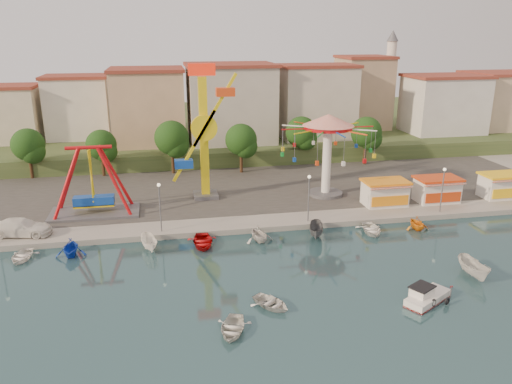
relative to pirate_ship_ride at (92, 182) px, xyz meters
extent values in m
plane|color=#15333A|center=(15.47, -19.93, -4.39)|extent=(200.00, 200.00, 0.00)
cube|color=#9E998E|center=(15.47, 42.07, -4.09)|extent=(200.00, 100.00, 0.60)
cube|color=#4C4944|center=(15.47, 10.07, -3.79)|extent=(90.00, 28.00, 0.01)
cube|color=#384C26|center=(15.47, 47.07, -2.89)|extent=(200.00, 60.00, 3.00)
cube|color=#59595E|center=(0.00, 0.00, -3.64)|extent=(10.00, 5.00, 0.30)
cube|color=#1343AB|center=(0.00, 0.00, -2.19)|extent=(4.50, 1.40, 1.00)
cylinder|color=red|center=(0.00, 0.00, 4.01)|extent=(5.00, 0.40, 0.40)
cube|color=#59595E|center=(13.13, 3.69, -3.54)|extent=(3.00, 3.00, 0.50)
cube|color=yellow|center=(13.13, 3.69, 3.71)|extent=(1.00, 1.00, 15.00)
cube|color=red|center=(13.13, 3.69, 12.01)|extent=(3.20, 0.50, 1.40)
cylinder|color=yellow|center=(13.13, 2.89, 5.21)|extent=(3.20, 0.50, 3.20)
cube|color=yellow|center=(14.44, 2.69, 7.33)|extent=(5.55, 0.35, 8.70)
cube|color=red|center=(15.75, 2.69, 9.46)|extent=(2.20, 1.20, 1.00)
cylinder|color=#59595E|center=(28.36, 1.69, -3.59)|extent=(4.40, 4.40, 0.40)
cylinder|color=white|center=(28.36, 1.69, 0.71)|extent=(1.10, 1.10, 9.00)
cylinder|color=red|center=(28.36, 1.69, 5.01)|extent=(6.00, 6.00, 0.50)
cone|color=red|center=(28.36, 1.69, 5.91)|extent=(6.40, 6.40, 1.40)
cube|color=white|center=(34.09, -3.43, -2.39)|extent=(5.00, 3.00, 2.80)
cube|color=orange|center=(34.09, -3.43, -0.84)|extent=(5.40, 3.40, 0.25)
cube|color=red|center=(34.09, -5.13, -1.19)|extent=(5.00, 0.77, 0.43)
cube|color=white|center=(40.96, -3.43, -2.39)|extent=(5.00, 3.00, 2.80)
cube|color=red|center=(40.96, -3.43, -0.84)|extent=(5.40, 3.40, 0.25)
cube|color=red|center=(40.96, -5.13, -1.19)|extent=(5.00, 0.77, 0.43)
cube|color=white|center=(49.89, -3.43, -2.39)|extent=(5.00, 3.00, 2.80)
cube|color=yellow|center=(49.89, -3.43, -0.84)|extent=(5.40, 3.40, 0.25)
cube|color=red|center=(49.89, -5.13, -1.19)|extent=(5.00, 0.77, 0.43)
cylinder|color=#59595E|center=(7.47, -6.93, -1.29)|extent=(0.14, 0.14, 5.00)
cylinder|color=#59595E|center=(23.47, -6.93, -1.29)|extent=(0.14, 0.14, 5.00)
cylinder|color=#59595E|center=(39.47, -6.93, -1.29)|extent=(0.14, 0.14, 5.00)
cylinder|color=#382314|center=(-10.53, 17.05, -2.00)|extent=(0.44, 0.44, 3.60)
sphere|color=black|center=(-10.53, 17.05, 1.10)|extent=(4.60, 4.60, 4.60)
cylinder|color=#382314|center=(-0.53, 16.31, -2.09)|extent=(0.44, 0.44, 3.40)
sphere|color=black|center=(-0.53, 16.31, 0.83)|extent=(4.35, 4.35, 4.35)
cylinder|color=#382314|center=(9.47, 15.88, -1.83)|extent=(0.44, 0.44, 3.92)
sphere|color=black|center=(9.47, 15.88, 1.54)|extent=(5.02, 5.02, 5.02)
cylinder|color=#382314|center=(19.47, 14.44, -1.96)|extent=(0.44, 0.44, 3.66)
sphere|color=black|center=(19.47, 14.44, 1.18)|extent=(4.68, 4.68, 4.68)
cylinder|color=#382314|center=(29.47, 17.43, -1.89)|extent=(0.44, 0.44, 3.80)
sphere|color=black|center=(29.47, 17.43, 1.37)|extent=(4.86, 4.86, 4.86)
cylinder|color=#382314|center=(39.47, 15.61, -1.91)|extent=(0.44, 0.44, 3.77)
sphere|color=black|center=(39.47, 15.61, 1.33)|extent=(4.83, 4.83, 4.83)
cube|color=silver|center=(-5.86, 31.46, 2.92)|extent=(12.33, 9.01, 8.63)
cube|color=tan|center=(7.29, 32.03, 4.22)|extent=(11.95, 9.28, 11.23)
cube|color=beige|center=(21.08, 28.87, 3.20)|extent=(12.59, 10.50, 9.20)
cube|color=beige|center=(34.54, 32.28, 3.22)|extent=(10.75, 9.23, 9.24)
cube|color=tan|center=(47.84, 30.40, 4.21)|extent=(12.77, 10.96, 11.21)
cube|color=silver|center=(59.62, 28.84, 4.78)|extent=(8.23, 8.98, 12.36)
cube|color=beige|center=(71.50, 33.78, 2.99)|extent=(11.59, 10.93, 8.76)
cylinder|color=silver|center=(51.47, 34.07, 6.61)|extent=(1.80, 1.80, 16.00)
cylinder|color=#59595E|center=(51.47, 34.07, 11.61)|extent=(2.80, 2.80, 0.30)
cone|color=#59595E|center=(51.47, 34.07, 15.61)|extent=(2.20, 2.20, 2.00)
cube|color=white|center=(28.18, -24.54, -4.13)|extent=(4.57, 3.60, 0.78)
cube|color=red|center=(28.18, -24.54, -4.32)|extent=(4.57, 3.60, 0.14)
cube|color=white|center=(27.66, -24.46, -3.48)|extent=(2.15, 1.99, 0.78)
cube|color=black|center=(27.66, -24.46, -3.05)|extent=(2.39, 2.23, 0.10)
torus|color=black|center=(28.18, -25.41, -4.00)|extent=(0.66, 0.48, 0.66)
torus|color=black|center=(29.40, -25.37, -4.00)|extent=(0.66, 0.48, 0.66)
imported|color=white|center=(15.73, -22.98, -4.05)|extent=(3.90, 4.13, 0.70)
imported|color=silver|center=(12.22, -25.87, -4.03)|extent=(3.49, 4.14, 0.73)
imported|color=silver|center=(34.31, -21.36, -3.60)|extent=(1.63, 4.13, 1.58)
imported|color=white|center=(-6.68, -5.33, -2.91)|extent=(6.40, 3.47, 1.76)
imported|color=white|center=(-5.65, -10.13, -4.03)|extent=(3.01, 3.84, 0.72)
imported|color=#163DC0|center=(-1.16, -10.13, -3.52)|extent=(2.90, 3.34, 1.75)
imported|color=white|center=(6.26, -10.13, -3.68)|extent=(2.11, 3.89, 1.42)
imported|color=#BA0E11|center=(11.49, -10.13, -3.96)|extent=(3.17, 4.34, 0.88)
imported|color=silver|center=(17.30, -10.13, -3.53)|extent=(3.59, 3.90, 1.72)
imported|color=#545559|center=(23.45, -10.13, -3.65)|extent=(2.56, 4.12, 1.49)
imported|color=white|center=(29.61, -10.13, -3.99)|extent=(3.20, 4.19, 0.81)
imported|color=orange|center=(34.90, -10.13, -3.64)|extent=(2.53, 2.91, 1.50)
camera|label=1|loc=(8.05, -56.64, 16.14)|focal=35.00mm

